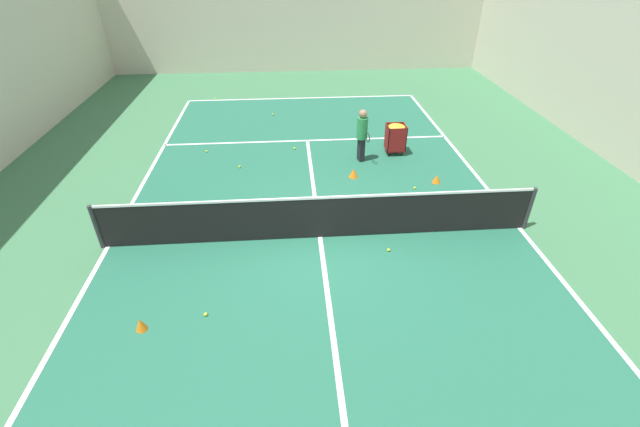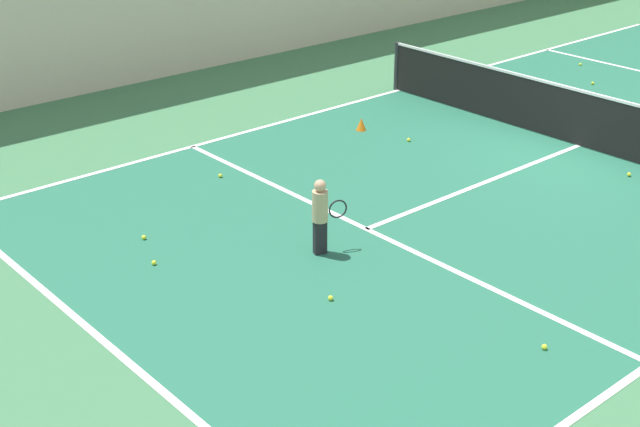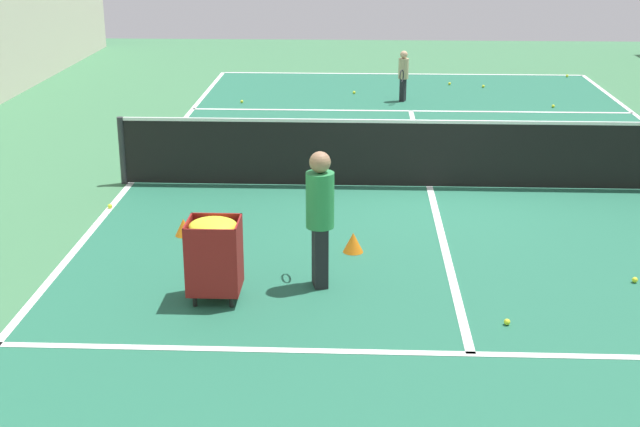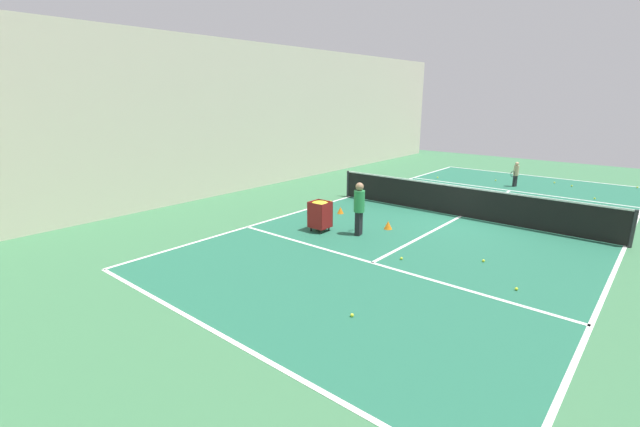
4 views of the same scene
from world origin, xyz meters
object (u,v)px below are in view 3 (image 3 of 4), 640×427
at_px(coach_at_net, 320,210).
at_px(training_cone_1, 353,242).
at_px(tennis_net, 431,153).
at_px(training_cone_0, 604,142).
at_px(ball_cart, 214,244).
at_px(player_near_baseline, 403,73).

height_order(coach_at_net, training_cone_1, coach_at_net).
height_order(tennis_net, training_cone_0, tennis_net).
distance_m(coach_at_net, ball_cart, 1.25).
bearing_deg(ball_cart, training_cone_0, -131.40).
bearing_deg(coach_at_net, ball_cart, 98.79).
bearing_deg(coach_at_net, tennis_net, -34.05).
bearing_deg(player_near_baseline, training_cone_0, 59.72).
bearing_deg(training_cone_1, tennis_net, -112.60).
relative_size(coach_at_net, ball_cart, 1.69).
relative_size(tennis_net, ball_cart, 10.29).
bearing_deg(coach_at_net, training_cone_1, -31.73).
distance_m(coach_at_net, training_cone_0, 8.09).
relative_size(player_near_baseline, training_cone_1, 4.38).
bearing_deg(tennis_net, ball_cart, 58.12).
bearing_deg(ball_cart, coach_at_net, -158.90).
height_order(tennis_net, training_cone_1, tennis_net).
height_order(coach_at_net, training_cone_0, coach_at_net).
bearing_deg(training_cone_1, coach_at_net, 70.57).
bearing_deg(training_cone_0, coach_at_net, 52.64).
relative_size(player_near_baseline, training_cone_0, 4.56).
distance_m(tennis_net, coach_at_net, 4.22).
height_order(training_cone_0, training_cone_1, training_cone_1).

